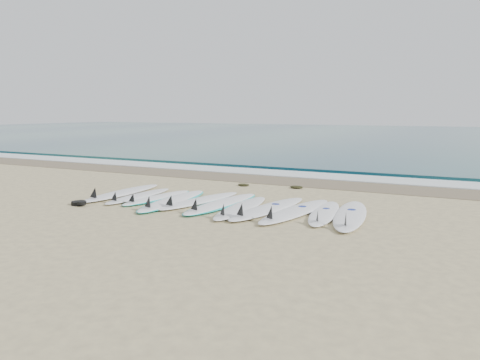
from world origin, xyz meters
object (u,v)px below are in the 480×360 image
at_px(surfboard_10, 350,215).
at_px(surfboard_0, 121,193).
at_px(leash_coil, 79,203).
at_px(surfboard_5, 221,204).

bearing_deg(surfboard_10, surfboard_0, 171.33).
bearing_deg(surfboard_10, leash_coil, -174.82).
relative_size(surfboard_0, leash_coil, 6.23).
xyz_separation_m(surfboard_0, surfboard_5, (2.89, -0.05, -0.01)).
xyz_separation_m(surfboard_10, leash_coil, (-5.71, -1.47, -0.02)).
relative_size(surfboard_5, surfboard_10, 0.96).
xyz_separation_m(surfboard_5, surfboard_10, (2.84, 0.10, 0.01)).
bearing_deg(surfboard_5, surfboard_10, 5.12).
bearing_deg(surfboard_0, surfboard_10, -1.69).
bearing_deg(surfboard_5, surfboard_0, -177.99).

